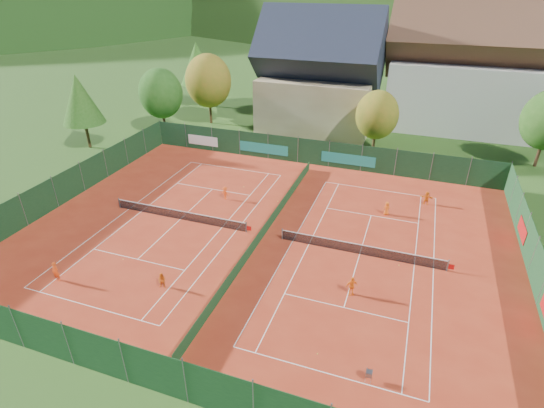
{
  "coord_description": "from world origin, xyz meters",
  "views": [
    {
      "loc": [
        10.63,
        -27.96,
        19.34
      ],
      "look_at": [
        0.0,
        2.0,
        2.0
      ],
      "focal_mm": 28.0,
      "sensor_mm": 36.0,
      "label": 1
    }
  ],
  "objects": [
    {
      "name": "loose_ball_3",
      "position": [
        -5.17,
        7.89,
        0.03
      ],
      "size": [
        0.07,
        0.07,
        0.07
      ],
      "primitive_type": "sphere",
      "color": "#CCD833",
      "rests_on": "ground"
    },
    {
      "name": "tennis_net_left",
      "position": [
        -7.85,
        0.0,
        0.51
      ],
      "size": [
        13.3,
        0.1,
        1.02
      ],
      "color": "#59595B",
      "rests_on": "ground"
    },
    {
      "name": "tree_west_back",
      "position": [
        -24.0,
        34.0,
        6.74
      ],
      "size": [
        5.6,
        5.6,
        10.0
      ],
      "color": "#452E18",
      "rests_on": "ground"
    },
    {
      "name": "fence_south",
      "position": [
        0.0,
        -16.0,
        1.5
      ],
      "size": [
        40.0,
        0.04,
        3.0
      ],
      "color": "#153B1C",
      "rests_on": "ground"
    },
    {
      "name": "court_divider",
      "position": [
        0.0,
        0.0,
        0.5
      ],
      "size": [
        0.03,
        28.8,
        1.0
      ],
      "color": "#153B1C",
      "rests_on": "ground"
    },
    {
      "name": "tree_west_side",
      "position": [
        -28.0,
        12.0,
        6.06
      ],
      "size": [
        5.04,
        5.04,
        9.0
      ],
      "color": "#432E18",
      "rests_on": "ground"
    },
    {
      "name": "fence_east",
      "position": [
        20.0,
        0.05,
        1.48
      ],
      "size": [
        0.09,
        32.0,
        3.0
      ],
      "color": "#153B1D",
      "rests_on": "ground"
    },
    {
      "name": "hotel_block_a",
      "position": [
        16.0,
        36.0,
        7.38
      ],
      "size": [
        21.6,
        11.0,
        17.25
      ],
      "color": "silver",
      "rests_on": "ground"
    },
    {
      "name": "loose_ball_4",
      "position": [
        11.02,
        -0.47,
        0.03
      ],
      "size": [
        0.07,
        0.07,
        0.07
      ],
      "primitive_type": "sphere",
      "color": "#CCD833",
      "rests_on": "ground"
    },
    {
      "name": "player_right_far_b",
      "position": [
        12.57,
        10.33,
        0.66
      ],
      "size": [
        1.23,
        0.4,
        1.32
      ],
      "primitive_type": "imported",
      "rotation": [
        0.0,
        0.0,
        3.15
      ],
      "color": "orange",
      "rests_on": "ground"
    },
    {
      "name": "player_right_far_a",
      "position": [
        9.23,
        7.03,
        0.65
      ],
      "size": [
        0.75,
        0.67,
        1.3
      ],
      "primitive_type": "imported",
      "rotation": [
        0.0,
        0.0,
        3.65
      ],
      "color": "orange",
      "rests_on": "ground"
    },
    {
      "name": "player_left_far",
      "position": [
        -5.84,
        4.91,
        0.65
      ],
      "size": [
        0.91,
        0.62,
        1.31
      ],
      "primitive_type": "imported",
      "rotation": [
        0.0,
        0.0,
        2.97
      ],
      "color": "#F34D15",
      "rests_on": "ground"
    },
    {
      "name": "mountain_backdrop",
      "position": [
        28.54,
        233.48,
        -39.64
      ],
      "size": [
        820.0,
        530.0,
        242.0
      ],
      "color": "black",
      "rests_on": "ground"
    },
    {
      "name": "tree_center",
      "position": [
        6.0,
        22.0,
        4.72
      ],
      "size": [
        5.01,
        5.01,
        7.6
      ],
      "color": "#4E371C",
      "rests_on": "ground"
    },
    {
      "name": "fence_west",
      "position": [
        -20.0,
        0.0,
        1.5
      ],
      "size": [
        0.04,
        32.0,
        3.0
      ],
      "color": "#123319",
      "rests_on": "ground"
    },
    {
      "name": "player_right_near",
      "position": [
        8.19,
        -4.94,
        0.73
      ],
      "size": [
        0.91,
        0.77,
        1.46
      ],
      "primitive_type": "imported",
      "rotation": [
        0.0,
        0.0,
        0.58
      ],
      "color": "orange",
      "rests_on": "ground"
    },
    {
      "name": "clay_pad",
      "position": [
        0.0,
        0.0,
        0.01
      ],
      "size": [
        40.0,
        32.0,
        0.01
      ],
      "primitive_type": "cube",
      "color": "#A72E18",
      "rests_on": "ground"
    },
    {
      "name": "loose_ball_1",
      "position": [
        7.31,
        -10.77,
        0.03
      ],
      "size": [
        0.07,
        0.07,
        0.07
      ],
      "primitive_type": "sphere",
      "color": "#CCD833",
      "rests_on": "ground"
    },
    {
      "name": "fence_north",
      "position": [
        -0.46,
        15.99,
        1.47
      ],
      "size": [
        40.0,
        0.1,
        3.0
      ],
      "color": "#13351D",
      "rests_on": "ground"
    },
    {
      "name": "tree_west_mid",
      "position": [
        -18.0,
        26.0,
        6.07
      ],
      "size": [
        6.44,
        6.44,
        9.78
      ],
      "color": "#422E17",
      "rests_on": "ground"
    },
    {
      "name": "tennis_net_right",
      "position": [
        8.15,
        0.0,
        0.51
      ],
      "size": [
        13.3,
        0.1,
        1.02
      ],
      "color": "#59595B",
      "rests_on": "ground"
    },
    {
      "name": "tree_west_front",
      "position": [
        -22.0,
        20.0,
        5.39
      ],
      "size": [
        5.72,
        5.72,
        8.69
      ],
      "color": "#412617",
      "rests_on": "ground"
    },
    {
      "name": "ball_hopper",
      "position": [
        10.33,
        -11.6,
        0.56
      ],
      "size": [
        0.34,
        0.34,
        0.8
      ],
      "color": "slate",
      "rests_on": "ground"
    },
    {
      "name": "chalet",
      "position": [
        -3.0,
        30.0,
        6.62
      ],
      "size": [
        16.2,
        12.0,
        16.0
      ],
      "color": "#C2B188",
      "rests_on": "ground"
    },
    {
      "name": "court_markings_left",
      "position": [
        -8.0,
        0.0,
        0.01
      ],
      "size": [
        11.03,
        23.83,
        0.0
      ],
      "color": "white",
      "rests_on": "ground"
    },
    {
      "name": "court_markings_right",
      "position": [
        8.0,
        0.0,
        0.01
      ],
      "size": [
        11.03,
        23.83,
        0.0
      ],
      "color": "white",
      "rests_on": "ground"
    },
    {
      "name": "player_left_near",
      "position": [
        -11.84,
        -10.45,
        0.78
      ],
      "size": [
        0.59,
        0.4,
        1.56
      ],
      "primitive_type": "imported",
      "rotation": [
        0.0,
        0.0,
        -0.05
      ],
      "color": "#EF4D15",
      "rests_on": "ground"
    },
    {
      "name": "ground",
      "position": [
        0.0,
        0.0,
        -0.02
      ],
      "size": [
        600.0,
        600.0,
        0.0
      ],
      "primitive_type": "plane",
      "color": "#264C18",
      "rests_on": "ground"
    },
    {
      "name": "loose_ball_0",
      "position": [
        -9.03,
        -6.8,
        0.03
      ],
      "size": [
        0.07,
        0.07,
        0.07
      ],
      "primitive_type": "sphere",
      "color": "#CCD833",
      "rests_on": "ground"
    },
    {
      "name": "loose_ball_2",
      "position": [
        -0.87,
        6.11,
        0.03
      ],
      "size": [
        0.07,
        0.07,
        0.07
      ],
      "primitive_type": "sphere",
      "color": "#CCD833",
      "rests_on": "ground"
    },
    {
      "name": "player_left_mid",
      "position": [
        -4.34,
        -8.6,
        0.6
      ],
      "size": [
        0.62,
        0.5,
        1.2
      ],
      "primitive_type": "imported",
      "rotation": [
        0.0,
        0.0,
        0.07
      ],
      "color": "#D95A13",
      "rests_on": "ground"
    }
  ]
}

